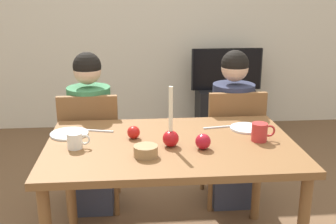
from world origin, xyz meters
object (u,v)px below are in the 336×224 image
chair_left (91,145)px  person_left_child (91,136)px  dining_table (171,156)px  tv (227,69)px  apple_by_left_plate (203,141)px  plate_right (247,128)px  apple_near_candle (134,132)px  candle_centerpiece (171,134)px  plate_left (69,134)px  bowl_walnuts (146,151)px  tv_stand (225,110)px  mug_left (75,141)px  mug_right (260,132)px  person_right_child (232,132)px  chair_right (232,141)px

chair_left → person_left_child: size_ratio=0.77×
dining_table → tv: bearing=70.0°
person_left_child → apple_by_left_plate: size_ratio=13.82×
plate_right → apple_near_candle: bearing=-171.4°
candle_centerpiece → plate_left: bearing=157.9°
bowl_walnuts → apple_near_candle: (-0.06, 0.27, 0.01)m
tv_stand → mug_left: bearing=-120.2°
mug_left → mug_right: bearing=1.4°
mug_left → bowl_walnuts: 0.40m
apple_near_candle → bowl_walnuts: bearing=-77.2°
tv_stand → mug_left: (-1.36, -2.34, 0.55)m
chair_left → mug_left: 0.70m
chair_left → bowl_walnuts: bearing=-65.2°
bowl_walnuts → apple_by_left_plate: apple_by_left_plate is taller
apple_by_left_plate → person_left_child: bearing=132.2°
tv_stand → bowl_walnuts: size_ratio=5.07×
plate_left → person_right_child: bearing=22.6°
mug_left → mug_right: mug_right is taller
person_left_child → bowl_walnuts: bearing=-66.0°
dining_table → apple_near_candle: bearing=157.5°
chair_left → person_left_child: bearing=90.0°
candle_centerpiece → apple_by_left_plate: size_ratio=3.99×
mug_left → mug_right: (1.03, 0.03, 0.01)m
chair_right → mug_left: 1.25m
chair_left → apple_near_candle: (0.30, -0.52, 0.28)m
person_left_child → chair_right: bearing=-1.8°
plate_left → bowl_walnuts: (0.44, -0.36, 0.02)m
tv → plate_left: (-1.43, -2.12, 0.05)m
bowl_walnuts → chair_left: bearing=114.8°
chair_right → apple_by_left_plate: size_ratio=10.61×
candle_centerpiece → apple_by_left_plate: 0.18m
dining_table → chair_right: chair_right is taller
dining_table → person_left_child: person_left_child is taller
person_right_child → mug_left: bearing=-146.7°
chair_right → apple_near_candle: 0.93m
chair_right → person_right_child: (0.00, 0.03, 0.06)m
person_left_child → tv_stand: bearing=50.8°
dining_table → apple_near_candle: 0.26m
person_right_child → plate_right: 0.49m
chair_left → person_right_child: (1.02, 0.03, 0.06)m
mug_left → bowl_walnuts: bearing=-21.0°
plate_left → mug_right: mug_right is taller
person_right_child → bowl_walnuts: bearing=-128.6°
apple_by_left_plate → candle_centerpiece: bearing=163.0°
chair_left → candle_centerpiece: 0.89m
mug_right → apple_near_candle: mug_right is taller
person_right_child → bowl_walnuts: (-0.66, -0.82, 0.21)m
plate_right → mug_left: 1.04m
plate_right → mug_left: bearing=-167.2°
chair_right → apple_near_candle: chair_right is taller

